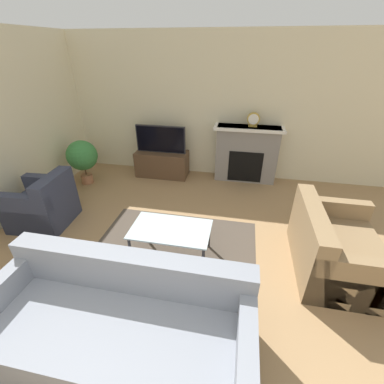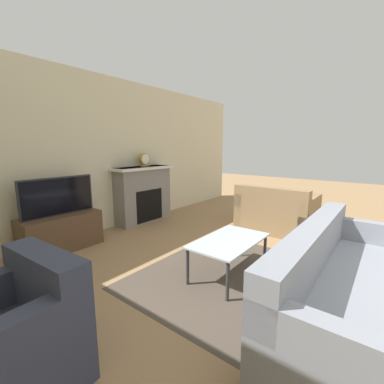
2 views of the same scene
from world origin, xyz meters
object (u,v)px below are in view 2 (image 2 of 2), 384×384
at_px(tv, 58,196).
at_px(armchair_by_window, 6,348).
at_px(coffee_table, 229,243).
at_px(couch_sectional, 350,294).
at_px(mantel_clock, 145,160).
at_px(couch_loveseat, 276,214).

distance_m(tv, armchair_by_window, 2.42).
relative_size(armchair_by_window, coffee_table, 0.85).
distance_m(couch_sectional, armchair_by_window, 2.51).
relative_size(armchair_by_window, mantel_clock, 3.24).
xyz_separation_m(couch_sectional, coffee_table, (0.13, 1.23, 0.11)).
distance_m(couch_sectional, couch_loveseat, 2.53).
xyz_separation_m(armchair_by_window, coffee_table, (2.10, -0.33, 0.09)).
distance_m(couch_sectional, mantel_clock, 3.96).
xyz_separation_m(couch_sectional, couch_loveseat, (2.11, 1.40, 0.00)).
relative_size(couch_sectional, coffee_table, 2.29).
distance_m(couch_sectional, coffee_table, 1.24).
distance_m(couch_loveseat, coffee_table, 2.00).
distance_m(tv, couch_sectional, 3.65).
relative_size(couch_sectional, armchair_by_window, 2.68).
distance_m(couch_loveseat, armchair_by_window, 4.09).
xyz_separation_m(couch_sectional, mantel_clock, (1.07, 3.69, 0.95)).
relative_size(couch_loveseat, armchair_by_window, 1.48).
height_order(couch_sectional, coffee_table, couch_sectional).
bearing_deg(coffee_table, couch_sectional, -95.93).
bearing_deg(coffee_table, tv, 109.62).
height_order(couch_loveseat, coffee_table, couch_loveseat).
bearing_deg(tv, coffee_table, -70.38).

